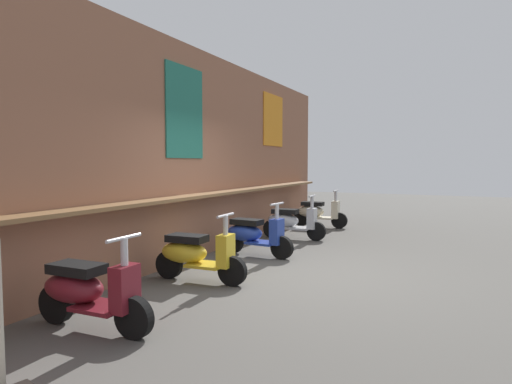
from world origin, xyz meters
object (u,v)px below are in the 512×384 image
(scooter_blue, at_px, (253,234))
(scooter_cream, at_px, (317,212))
(scooter_maroon, at_px, (87,291))
(scooter_silver, at_px, (290,221))
(scooter_yellow, at_px, (195,254))

(scooter_blue, height_order, scooter_cream, same)
(scooter_maroon, relative_size, scooter_silver, 1.00)
(scooter_maroon, xyz_separation_m, scooter_blue, (3.78, -0.00, 0.00))
(scooter_maroon, relative_size, scooter_cream, 1.00)
(scooter_yellow, relative_size, scooter_silver, 1.00)
(scooter_cream, bearing_deg, scooter_maroon, -91.48)
(scooter_blue, bearing_deg, scooter_cream, 94.24)
(scooter_blue, bearing_deg, scooter_maroon, -85.76)
(scooter_maroon, bearing_deg, scooter_silver, 88.38)
(scooter_yellow, bearing_deg, scooter_maroon, -93.01)
(scooter_maroon, distance_m, scooter_cream, 7.59)
(scooter_silver, bearing_deg, scooter_maroon, -92.71)
(scooter_maroon, height_order, scooter_blue, same)
(scooter_yellow, bearing_deg, scooter_cream, 86.99)
(scooter_blue, bearing_deg, scooter_yellow, -85.76)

